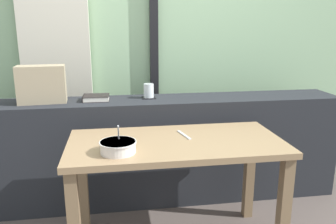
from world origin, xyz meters
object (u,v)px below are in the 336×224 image
breakfast_table (176,158)px  juice_glass (149,91)px  fork_utensil (184,135)px  soup_bowl (118,147)px  throw_pillow (42,84)px  coaster_square (149,98)px  closed_book (96,98)px

breakfast_table → juice_glass: juice_glass is taller
fork_utensil → soup_bowl: bearing=-163.2°
juice_glass → throw_pillow: 0.75m
breakfast_table → fork_utensil: fork_utensil is taller
coaster_square → throw_pillow: throw_pillow is taller
breakfast_table → coaster_square: size_ratio=12.23×
juice_glass → soup_bowl: 0.85m
breakfast_table → closed_book: size_ratio=6.47×
breakfast_table → fork_utensil: bearing=52.7°
closed_book → fork_utensil: closed_book is taller
soup_bowl → closed_book: bearing=100.4°
closed_book → fork_utensil: size_ratio=1.11×
coaster_square → soup_bowl: size_ratio=0.52×
coaster_square → juice_glass: bearing=0.0°
closed_book → fork_utensil: bearing=-46.0°
soup_bowl → fork_utensil: 0.45m
breakfast_table → fork_utensil: (0.06, 0.08, 0.11)m
breakfast_table → throw_pillow: (-0.83, 0.62, 0.35)m
coaster_square → soup_bowl: soup_bowl is taller
coaster_square → soup_bowl: (-0.24, -0.80, -0.08)m
throw_pillow → soup_bowl: bearing=-56.4°
breakfast_table → juice_glass: (-0.09, 0.66, 0.27)m
fork_utensil → breakfast_table: bearing=-140.3°
closed_book → throw_pillow: bearing=-176.7°
juice_glass → breakfast_table: bearing=-82.4°
coaster_square → closed_book: (-0.38, -0.02, 0.02)m
soup_bowl → breakfast_table: bearing=23.2°
closed_book → fork_utensil: (0.54, -0.56, -0.13)m
throw_pillow → fork_utensil: (0.90, -0.53, -0.24)m
juice_glass → fork_utensil: size_ratio=0.60×
fork_utensil → closed_book: bearing=121.0°
closed_book → throw_pillow: size_ratio=0.59×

